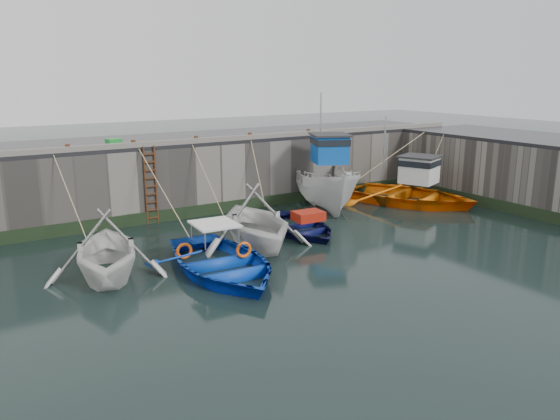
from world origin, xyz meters
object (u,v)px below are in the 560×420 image
boat_far_white (326,184)px  bollard_e (308,132)px  bollard_a (68,148)px  bollard_d (250,136)px  boat_near_blue (222,273)px  boat_near_navy (297,231)px  ladder (151,186)px  bollard_c (196,139)px  boat_far_orange (406,194)px  fish_crate (114,142)px  boat_near_blacktrim (256,246)px  boat_near_white (108,276)px  bollard_b (133,144)px

boat_far_white → bollard_e: (0.22, 1.79, 2.24)m
bollard_a → bollard_d: same height
boat_near_blue → boat_near_navy: 5.22m
bollard_e → boat_near_blue: bearing=-139.2°
ladder → boat_near_blue: bearing=-91.2°
bollard_c → bollard_d: size_ratio=1.00×
boat_far_white → boat_far_orange: boat_far_white is taller
ladder → fish_crate: (-1.08, 1.09, 1.72)m
boat_near_blacktrim → boat_far_white: (5.71, 3.50, 1.06)m
bollard_a → boat_near_white: bearing=-92.4°
bollard_a → bollard_d: 7.80m
boat_near_white → bollard_b: (2.73, 5.47, 3.30)m
bollard_a → boat_near_navy: bearing=-31.1°
boat_near_navy → boat_far_orange: bearing=13.8°
boat_near_blacktrim → boat_far_orange: size_ratio=0.60×
bollard_a → fish_crate: bearing=21.4°
ladder → bollard_d: (4.80, 0.34, 1.71)m
boat_near_navy → bollard_c: 5.98m
fish_crate → bollard_b: bearing=-63.8°
boat_far_orange → bollard_a: (-14.52, 3.20, 2.85)m
bollard_a → bollard_c: same height
boat_near_white → bollard_b: bearing=78.3°
boat_near_blue → boat_near_navy: (4.55, 2.57, 0.00)m
ladder → boat_far_orange: boat_far_orange is taller
bollard_a → bollard_e: (11.00, 0.00, 0.00)m
bollard_b → ladder: bearing=-33.9°
fish_crate → bollard_e: bearing=-15.9°
boat_near_white → boat_near_navy: bearing=22.3°
bollard_a → bollard_b: size_ratio=1.00×
bollard_b → bollard_c: same height
boat_near_white → bollard_e: size_ratio=16.01×
fish_crate → boat_near_navy: bearing=-54.8°
boat_far_white → fish_crate: bearing=-173.4°
fish_crate → bollard_d: 5.92m
ladder → bollard_c: bearing=8.7°
boat_near_blacktrim → boat_far_orange: 9.68m
boat_near_navy → bollard_d: bearing=88.6°
fish_crate → bollard_a: 2.07m
boat_near_white → bollard_b: size_ratio=16.01×
boat_near_blue → boat_far_orange: bearing=21.6°
ladder → boat_near_navy: 6.24m
boat_far_white → bollard_d: boat_far_white is taller
boat_far_white → bollard_e: bearing=105.5°
boat_near_navy → bollard_d: 5.57m
boat_near_blue → boat_far_white: boat_far_white is taller
bollard_c → bollard_e: 5.80m
boat_near_navy → boat_far_white: boat_far_white is taller
boat_near_white → fish_crate: size_ratio=8.06×
ladder → boat_near_blacktrim: (2.07, -4.95, -1.59)m
bollard_d → fish_crate: bearing=172.7°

